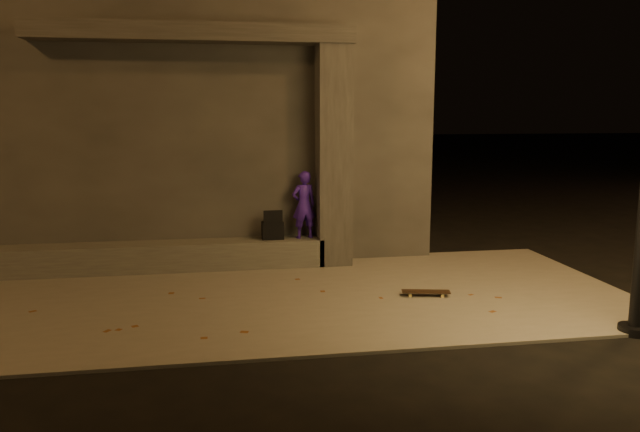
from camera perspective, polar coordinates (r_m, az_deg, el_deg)
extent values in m
plane|color=black|center=(6.89, -7.02, -12.58)|extent=(120.00, 120.00, 0.00)
cube|color=slate|center=(8.77, -7.65, -7.55)|extent=(11.00, 4.40, 0.04)
cube|color=#353330|center=(12.90, -13.17, 9.39)|extent=(9.00, 5.00, 5.20)
cube|color=#4B4A44|center=(10.47, -16.29, -3.64)|extent=(6.00, 0.55, 0.45)
cube|color=#353330|center=(10.34, 1.25, 5.43)|extent=(0.55, 0.55, 3.60)
cube|color=#353330|center=(10.25, -11.44, 16.07)|extent=(5.00, 0.70, 0.28)
imported|color=#36179B|center=(10.35, -1.49, 1.04)|extent=(0.46, 0.35, 1.12)
cube|color=black|center=(10.36, -4.35, -1.32)|extent=(0.36, 0.24, 0.29)
cube|color=black|center=(10.31, -4.37, 0.03)|extent=(0.31, 0.05, 0.21)
cube|color=black|center=(8.87, 9.66, -6.82)|extent=(0.69, 0.31, 0.01)
cylinder|color=tan|center=(8.97, 11.02, -6.96)|extent=(0.05, 0.04, 0.05)
cylinder|color=tan|center=(8.85, 11.14, -7.20)|extent=(0.05, 0.04, 0.05)
cylinder|color=tan|center=(8.92, 8.18, -6.98)|extent=(0.05, 0.04, 0.05)
cylinder|color=tan|center=(8.80, 8.25, -7.21)|extent=(0.05, 0.04, 0.05)
cube|color=#99999E|center=(8.90, 11.09, -6.90)|extent=(0.07, 0.14, 0.01)
cube|color=#99999E|center=(8.85, 8.22, -6.92)|extent=(0.07, 0.14, 0.01)
cylinder|color=black|center=(8.32, 26.77, -9.26)|extent=(0.36, 0.36, 0.10)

